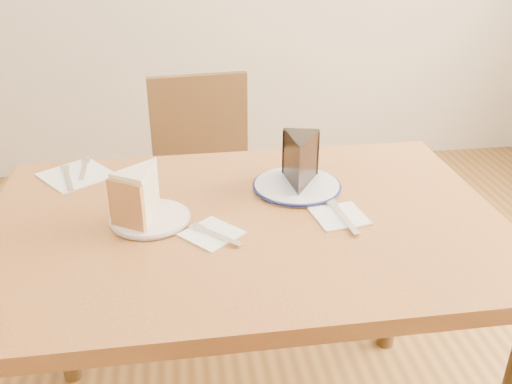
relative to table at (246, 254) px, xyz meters
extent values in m
cube|color=brown|center=(0.00, 0.00, 0.08)|extent=(1.20, 0.80, 0.04)
cylinder|color=black|center=(-0.54, 0.34, -0.30)|extent=(0.06, 0.06, 0.71)
cylinder|color=black|center=(0.54, 0.34, -0.30)|extent=(0.06, 0.06, 0.71)
cube|color=#35200F|center=(-0.04, 0.67, -0.19)|extent=(0.46, 0.46, 0.04)
cylinder|color=#35200F|center=(0.12, 0.87, -0.43)|extent=(0.04, 0.04, 0.44)
cylinder|color=#35200F|center=(-0.24, 0.83, -0.43)|extent=(0.04, 0.04, 0.44)
cylinder|color=#35200F|center=(0.15, 0.51, -0.43)|extent=(0.04, 0.04, 0.44)
cylinder|color=#35200F|center=(-0.21, 0.47, -0.43)|extent=(0.04, 0.04, 0.44)
cube|color=#35200F|center=(-0.06, 0.86, 0.02)|extent=(0.36, 0.06, 0.38)
cylinder|color=white|center=(-0.22, 0.02, 0.10)|extent=(0.18, 0.18, 0.01)
cylinder|color=white|center=(0.15, 0.14, 0.10)|extent=(0.22, 0.22, 0.01)
cube|color=white|center=(-0.09, -0.06, 0.10)|extent=(0.16, 0.16, 0.00)
cube|color=white|center=(0.22, -0.03, 0.10)|extent=(0.13, 0.13, 0.00)
cube|color=white|center=(-0.42, 0.30, 0.10)|extent=(0.23, 0.23, 0.00)
cube|color=silver|center=(-0.08, -0.08, 0.10)|extent=(0.11, 0.11, 0.00)
cube|color=silver|center=(0.22, -0.04, 0.10)|extent=(0.03, 0.17, 0.00)
cube|color=silver|center=(-0.41, 0.32, 0.10)|extent=(0.02, 0.14, 0.00)
cube|color=silver|center=(-0.44, 0.27, 0.10)|extent=(0.05, 0.16, 0.00)
camera|label=1|loc=(-0.15, -1.15, 0.75)|focal=40.00mm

